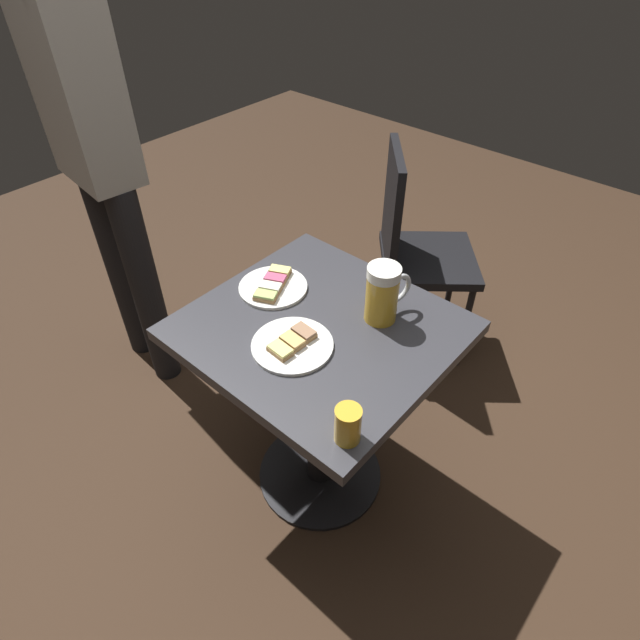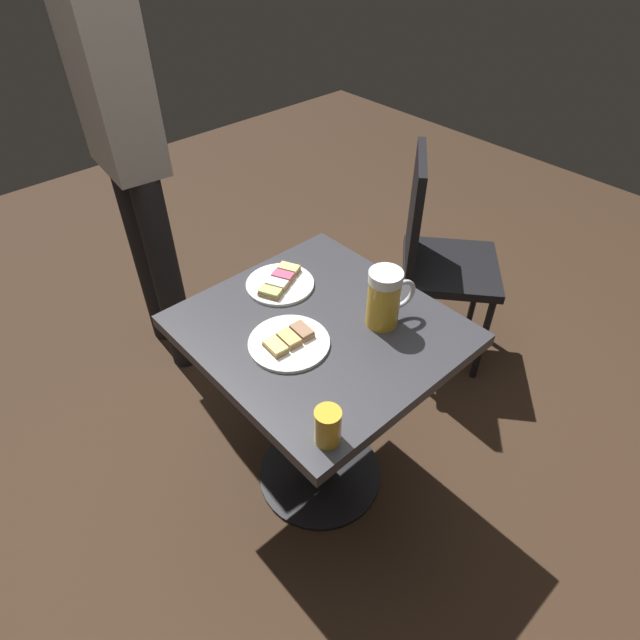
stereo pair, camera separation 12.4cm
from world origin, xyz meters
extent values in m
plane|color=#382619|center=(0.00, 0.00, 0.00)|extent=(6.00, 6.00, 0.00)
cylinder|color=black|center=(0.00, 0.00, 0.01)|extent=(0.44, 0.44, 0.01)
cylinder|color=black|center=(0.00, 0.00, 0.36)|extent=(0.09, 0.09, 0.70)
cube|color=#333338|center=(0.00, 0.00, 0.71)|extent=(0.65, 0.69, 0.04)
cylinder|color=white|center=(-0.11, 0.00, 0.74)|extent=(0.22, 0.22, 0.01)
cube|color=#9E7547|center=(-0.07, 0.00, 0.75)|extent=(0.05, 0.07, 0.01)
cube|color=#997051|center=(-0.07, 0.00, 0.76)|extent=(0.04, 0.06, 0.01)
cube|color=#9E7547|center=(-0.11, 0.00, 0.75)|extent=(0.05, 0.07, 0.01)
cube|color=#E5B266|center=(-0.11, 0.00, 0.76)|extent=(0.04, 0.06, 0.01)
cube|color=#9E7547|center=(-0.15, 0.00, 0.75)|extent=(0.05, 0.07, 0.01)
cube|color=#EFE07A|center=(-0.15, 0.00, 0.76)|extent=(0.04, 0.06, 0.01)
cylinder|color=white|center=(0.03, 0.21, 0.74)|extent=(0.20, 0.20, 0.01)
cube|color=#9E7547|center=(0.09, 0.24, 0.75)|extent=(0.06, 0.08, 0.01)
cube|color=#EFE07A|center=(0.09, 0.24, 0.76)|extent=(0.06, 0.07, 0.01)
cube|color=#9E7547|center=(0.05, 0.22, 0.75)|extent=(0.06, 0.08, 0.01)
cube|color=#BC4C70|center=(0.05, 0.22, 0.76)|extent=(0.06, 0.07, 0.01)
cube|color=#9E7547|center=(0.01, 0.20, 0.75)|extent=(0.06, 0.08, 0.01)
cube|color=white|center=(0.01, 0.20, 0.76)|extent=(0.06, 0.07, 0.01)
cube|color=#9E7547|center=(-0.02, 0.19, 0.75)|extent=(0.06, 0.08, 0.01)
cube|color=#ADC66B|center=(-0.02, 0.19, 0.76)|extent=(0.06, 0.07, 0.01)
cylinder|color=gold|center=(0.13, -0.10, 0.80)|extent=(0.09, 0.09, 0.14)
cylinder|color=white|center=(0.13, -0.10, 0.89)|extent=(0.09, 0.09, 0.03)
torus|color=silver|center=(0.19, -0.12, 0.81)|extent=(0.09, 0.04, 0.09)
cylinder|color=gold|center=(-0.24, -0.29, 0.78)|extent=(0.06, 0.06, 0.09)
cylinder|color=black|center=(0.82, -0.09, 0.22)|extent=(0.03, 0.03, 0.43)
cylinder|color=black|center=(1.06, 0.12, 0.22)|extent=(0.03, 0.03, 0.43)
cylinder|color=black|center=(0.61, 0.16, 0.22)|extent=(0.03, 0.03, 0.43)
cylinder|color=black|center=(0.86, 0.36, 0.22)|extent=(0.03, 0.03, 0.43)
cube|color=black|center=(0.84, 0.14, 0.45)|extent=(0.54, 0.54, 0.04)
cube|color=black|center=(0.73, 0.27, 0.69)|extent=(0.28, 0.24, 0.44)
cylinder|color=black|center=(-0.05, 0.84, 0.44)|extent=(0.11, 0.11, 0.88)
cylinder|color=black|center=(-0.03, 1.06, 0.44)|extent=(0.11, 0.11, 0.88)
cube|color=gray|center=(-0.04, 0.95, 1.16)|extent=(0.21, 0.34, 0.56)
camera|label=1|loc=(-0.81, -0.70, 1.69)|focal=29.48mm
camera|label=2|loc=(-0.72, -0.79, 1.69)|focal=29.48mm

